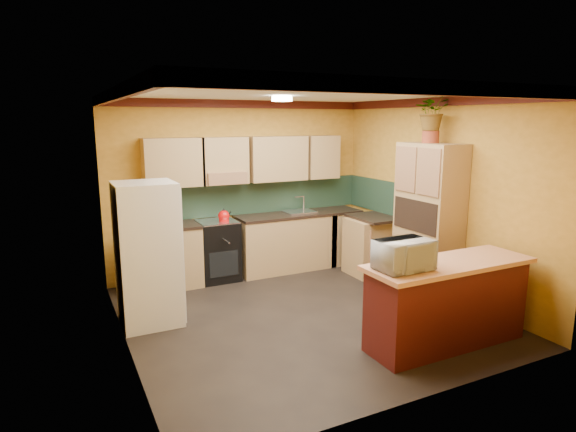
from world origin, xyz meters
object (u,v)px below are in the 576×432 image
object	(u,v)px
breakfast_bar	(447,305)
fridge	(148,254)
pantry	(428,221)
stove	(217,250)
base_cabinets_back	(255,247)
microwave	(404,255)

from	to	relation	value
breakfast_bar	fridge	bearing A→B (deg)	143.90
pantry	fridge	bearing A→B (deg)	168.27
stove	fridge	bearing A→B (deg)	-136.13
base_cabinets_back	microwave	size ratio (longest dim) A/B	6.67
fridge	pantry	size ratio (longest dim) A/B	0.81
breakfast_bar	stove	bearing A→B (deg)	115.49
pantry	breakfast_bar	world-z (taller)	pantry
base_cabinets_back	fridge	world-z (taller)	fridge
stove	breakfast_bar	world-z (taller)	stove
fridge	breakfast_bar	xyz separation A→B (m)	(2.75, -2.01, -0.41)
fridge	pantry	world-z (taller)	pantry
fridge	microwave	size ratio (longest dim) A/B	3.11
pantry	microwave	size ratio (longest dim) A/B	3.84
stove	microwave	world-z (taller)	microwave
fridge	base_cabinets_back	bearing A→B (deg)	32.53
breakfast_bar	pantry	bearing A→B (deg)	56.08
base_cabinets_back	fridge	size ratio (longest dim) A/B	2.15
fridge	microwave	xyz separation A→B (m)	(2.13, -2.01, 0.23)
base_cabinets_back	breakfast_bar	xyz separation A→B (m)	(0.90, -3.19, 0.00)
breakfast_bar	microwave	distance (m)	0.89
breakfast_bar	base_cabinets_back	bearing A→B (deg)	105.69
base_cabinets_back	microwave	xyz separation A→B (m)	(0.27, -3.19, 0.64)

